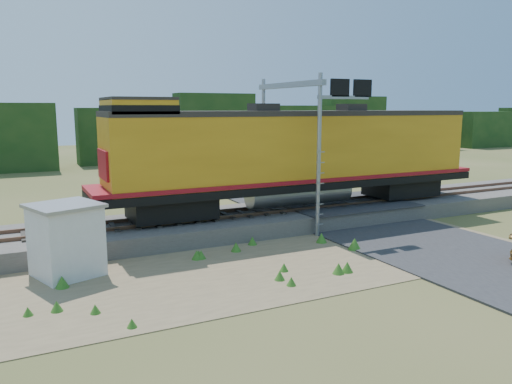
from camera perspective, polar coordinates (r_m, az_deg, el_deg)
ground at (r=19.48m, az=3.50°, el=-8.34°), size 140.00×140.00×0.00m
ballast at (r=24.57m, az=-3.46°, el=-3.59°), size 70.00×5.00×0.80m
rails at (r=24.47m, az=-3.47°, el=-2.49°), size 70.00×1.54×0.16m
dirt_shoulder at (r=19.05m, az=-2.55°, el=-8.71°), size 26.00×8.00×0.03m
road at (r=24.12m, az=17.25°, el=-5.03°), size 7.00×66.00×0.86m
tree_line_north at (r=54.93m, az=-16.66°, el=6.14°), size 130.00×3.00×6.50m
weed_clumps at (r=18.18m, az=-6.42°, el=-9.72°), size 15.00×6.20×0.56m
locomotive at (r=25.78m, az=4.46°, el=4.39°), size 21.27×3.24×5.49m
shed at (r=19.15m, az=-20.87°, el=-5.12°), size 2.84×2.84×2.64m
signal_gantry at (r=25.11m, az=5.34°, el=8.73°), size 3.00×6.20×7.56m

